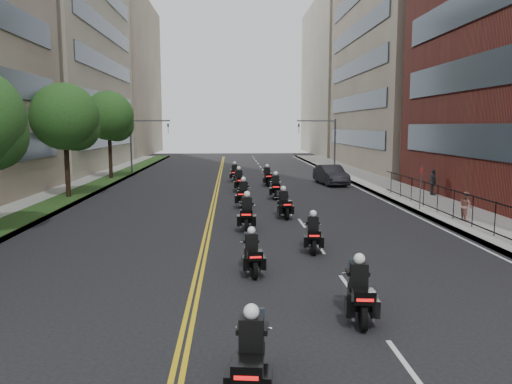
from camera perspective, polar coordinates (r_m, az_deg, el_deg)
ground at (r=10.75m, az=-0.65°, el=-19.42°), size 160.00×160.00×0.00m
sidewalk_right at (r=37.03m, az=16.61°, el=-0.20°), size 4.00×90.00×0.15m
sidewalk_left at (r=36.79m, az=-21.33°, el=-0.45°), size 4.00×90.00×0.15m
grass_strip at (r=36.53m, az=-20.15°, el=-0.30°), size 2.00×90.00×0.04m
building_right_tan at (r=62.40m, az=18.39°, el=16.54°), size 15.11×28.00×30.00m
building_right_far at (r=90.62m, az=11.32°, el=12.57°), size 15.00×28.00×26.00m
building_left_mid at (r=62.67m, az=-24.31°, el=18.08°), size 16.11×28.00×34.00m
building_left_far at (r=90.56m, az=-17.15°, el=12.39°), size 16.00×28.00×26.00m
iron_fence at (r=24.71m, az=24.55°, el=-2.38°), size 0.05×28.00×1.50m
street_trees at (r=30.13m, az=-23.90°, el=7.42°), size 4.40×38.40×7.98m
traffic_signal_right at (r=52.53m, az=7.99°, el=6.22°), size 4.09×0.20×5.60m
traffic_signal_left at (r=52.39m, az=-13.09°, el=6.09°), size 4.09×0.20×5.60m
motorcycle_0 at (r=9.48m, az=-0.60°, el=-18.78°), size 0.67×2.29×1.70m
motorcycle_1 at (r=13.10m, az=11.72°, el=-11.35°), size 0.66×2.29×1.69m
motorcycle_2 at (r=16.66m, az=-0.46°, el=-7.24°), size 0.57×2.12×1.57m
motorcycle_3 at (r=19.70m, az=6.55°, el=-4.91°), size 0.63×2.18×1.61m
motorcycle_4 at (r=23.45m, az=-1.04°, el=-2.63°), size 0.63×2.49×1.84m
motorcycle_5 at (r=26.64m, az=3.19°, el=-1.52°), size 0.64×2.30×1.70m
motorcycle_6 at (r=30.11m, az=-1.46°, el=-0.36°), size 0.72×2.47×1.83m
motorcycle_7 at (r=33.62m, az=2.26°, el=0.47°), size 0.64×2.49×1.83m
motorcycle_8 at (r=37.25m, az=-1.95°, el=1.20°), size 0.70×2.56×1.89m
motorcycle_9 at (r=40.74m, az=1.30°, el=1.69°), size 0.58×2.41×1.78m
motorcycle_10 at (r=44.10m, az=-2.47°, el=2.12°), size 0.56×2.38×1.75m
parked_sedan at (r=42.10m, az=8.56°, el=1.95°), size 2.33×5.13×1.63m
pedestrian_b at (r=27.11m, az=22.86°, el=-1.50°), size 0.59×0.74×1.47m
pedestrian_c at (r=36.30m, az=19.55°, el=1.07°), size 0.45×1.05×1.78m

